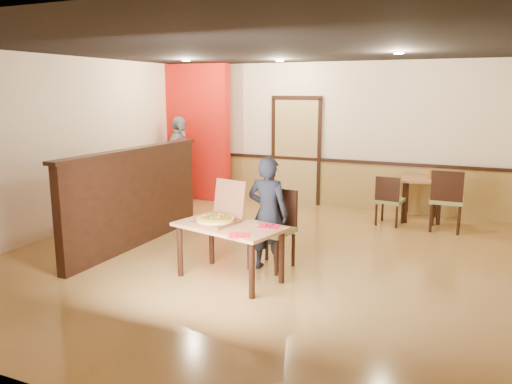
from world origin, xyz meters
TOP-DOWN VIEW (x-y plane):
  - floor at (0.00, 0.00)m, footprint 7.00×7.00m
  - ceiling at (0.00, 0.00)m, footprint 7.00×7.00m
  - wall_back at (0.00, 3.50)m, footprint 7.00×0.00m
  - wall_left at (-3.50, 0.00)m, footprint 0.00×7.00m
  - wainscot_back at (0.00, 3.47)m, footprint 7.00×0.04m
  - chair_rail_back at (0.00, 3.45)m, footprint 7.00×0.06m
  - back_door at (-0.80, 3.46)m, footprint 0.90×0.06m
  - booth_partition at (-2.00, -0.20)m, footprint 0.20×3.10m
  - red_accent_panel at (-2.90, 3.00)m, footprint 1.60×0.20m
  - spot_a at (-2.30, 1.80)m, footprint 0.14×0.14m
  - spot_b at (-0.80, 2.50)m, footprint 0.14×0.14m
  - spot_c at (1.40, 1.50)m, footprint 0.14×0.14m
  - main_table at (-0.10, -0.88)m, footprint 1.42×1.02m
  - diner_chair at (0.21, -0.21)m, footprint 0.58×0.58m
  - side_chair_left at (1.23, 2.44)m, footprint 0.47×0.47m
  - side_chair_right at (2.14, 2.42)m, footprint 0.51×0.51m
  - side_table at (1.69, 3.05)m, footprint 0.83×0.83m
  - diner at (0.18, -0.37)m, footprint 0.54×0.36m
  - passerby at (-3.00, 2.57)m, footprint 0.54×1.07m
  - pizza_box at (-0.28, -0.84)m, footprint 0.56×0.63m
  - pizza at (-0.29, -0.89)m, footprint 0.48×0.48m
  - napkin_near at (0.20, -1.24)m, footprint 0.30×0.30m
  - napkin_far at (0.36, -0.77)m, footprint 0.25×0.25m
  - condiment at (1.82, 3.04)m, footprint 0.06×0.06m

SIDE VIEW (x-z plane):
  - floor at x=0.00m, z-range 0.00..0.00m
  - wainscot_back at x=0.00m, z-range 0.00..0.90m
  - side_chair_left at x=1.23m, z-range 0.04..0.89m
  - diner_chair at x=0.21m, z-range 0.05..1.06m
  - side_chair_right at x=2.14m, z-range 0.05..1.07m
  - side_table at x=1.69m, z-range 0.20..0.95m
  - main_table at x=-0.10m, z-range 0.24..0.92m
  - napkin_far at x=0.36m, z-range 0.68..0.70m
  - napkin_near at x=0.20m, z-range 0.68..0.70m
  - diner at x=0.18m, z-range 0.00..1.46m
  - booth_partition at x=-2.00m, z-range 0.01..1.46m
  - pizza at x=-0.29m, z-range 0.72..0.75m
  - pizza_box at x=-0.28m, z-range 0.51..0.99m
  - condiment at x=1.82m, z-range 0.75..0.91m
  - passerby at x=-3.00m, z-range 0.00..1.76m
  - chair_rail_back at x=0.00m, z-range 0.89..0.95m
  - back_door at x=-0.80m, z-range 0.00..2.10m
  - red_accent_panel at x=-2.90m, z-range 0.01..2.79m
  - wall_back at x=0.00m, z-range -2.10..4.90m
  - wall_left at x=-3.50m, z-range -2.10..4.90m
  - spot_a at x=-2.30m, z-range 2.77..2.79m
  - spot_b at x=-0.80m, z-range 2.77..2.79m
  - spot_c at x=1.40m, z-range 2.77..2.79m
  - ceiling at x=0.00m, z-range 2.80..2.80m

